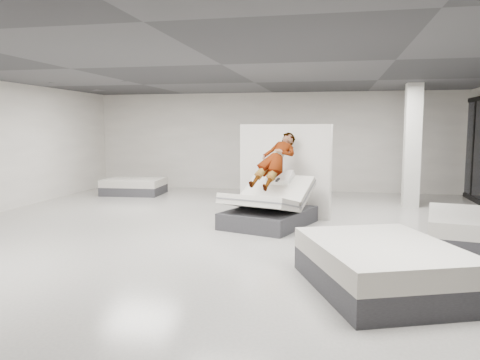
# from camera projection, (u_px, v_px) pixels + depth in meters

# --- Properties ---
(room) EXTENTS (14.00, 14.04, 3.20)m
(room) POSITION_uv_depth(u_px,v_px,m) (222.00, 153.00, 8.58)
(room) COLOR #B6B2AC
(room) RESTS_ON ground
(hero_bed) EXTENTS (2.01, 2.31, 1.14)m
(hero_bed) POSITION_uv_depth(u_px,v_px,m) (269.00, 208.00, 9.89)
(hero_bed) COLOR #35353A
(hero_bed) RESTS_ON floor
(person) EXTENTS (1.05, 1.55, 1.56)m
(person) POSITION_uv_depth(u_px,v_px,m) (276.00, 168.00, 10.06)
(person) COLOR slate
(person) RESTS_ON hero_bed
(remote) EXTENTS (0.09, 0.15, 0.08)m
(remote) POSITION_uv_depth(u_px,v_px,m) (278.00, 180.00, 9.67)
(remote) COLOR black
(remote) RESTS_ON person
(divider_panel) EXTENTS (2.24, 0.95, 2.15)m
(divider_panel) POSITION_uv_depth(u_px,v_px,m) (284.00, 170.00, 11.00)
(divider_panel) COLOR silver
(divider_panel) RESTS_ON floor
(flat_bed_right_far) EXTENTS (1.96, 2.37, 0.58)m
(flat_bed_right_far) POSITION_uv_depth(u_px,v_px,m) (477.00, 231.00, 8.12)
(flat_bed_right_far) COLOR #35353A
(flat_bed_right_far) RESTS_ON floor
(flat_bed_right_near) EXTENTS (2.35, 2.67, 0.61)m
(flat_bed_right_near) POSITION_uv_depth(u_px,v_px,m) (382.00, 266.00, 5.99)
(flat_bed_right_near) COLOR #35353A
(flat_bed_right_near) RESTS_ON floor
(flat_bed_left_far) EXTENTS (1.83, 1.42, 0.48)m
(flat_bed_left_far) POSITION_uv_depth(u_px,v_px,m) (134.00, 186.00, 14.54)
(flat_bed_left_far) COLOR #35353A
(flat_bed_left_far) RESTS_ON floor
(column) EXTENTS (0.40, 0.40, 3.20)m
(column) POSITION_uv_depth(u_px,v_px,m) (412.00, 146.00, 12.17)
(column) COLOR silver
(column) RESTS_ON floor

